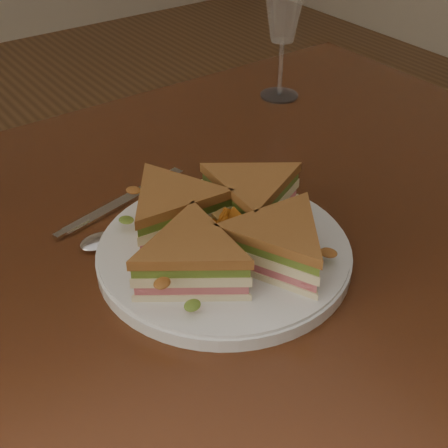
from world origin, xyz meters
The scene contains 7 objects.
table centered at (0.00, 0.00, 0.65)m, with size 1.20×0.80×0.75m.
plate centered at (-0.01, -0.07, 0.76)m, with size 0.30×0.30×0.02m, color white.
sandwich_wedges centered at (-0.01, -0.07, 0.80)m, with size 0.31×0.31×0.06m.
crisps_mound centered at (-0.01, -0.07, 0.79)m, with size 0.09×0.09×0.05m, color orange, non-canonical shape.
spoon centered at (-0.10, 0.04, 0.75)m, with size 0.18×0.05×0.01m.
knife centered at (-0.06, 0.10, 0.75)m, with size 0.21×0.06×0.00m.
wine_glass centered at (0.33, 0.24, 0.90)m, with size 0.07×0.07×0.21m.
Camera 1 is at (-0.35, -0.54, 1.21)m, focal length 50.00 mm.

